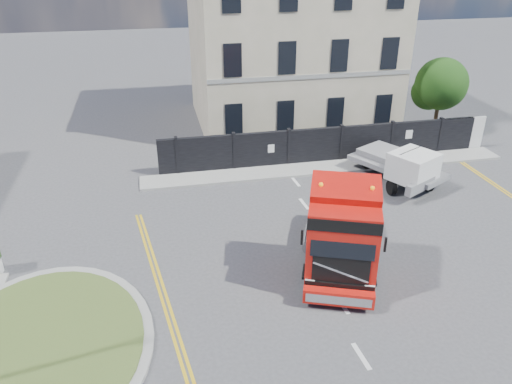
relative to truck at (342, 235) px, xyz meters
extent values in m
plane|color=#424244|center=(-3.18, 1.12, -1.67)|extent=(120.00, 120.00, 0.00)
cylinder|color=gray|center=(-10.18, -1.88, -1.61)|extent=(6.80, 6.80, 0.12)
cylinder|color=#3C4C1E|center=(-10.18, -1.88, -1.53)|extent=(6.20, 6.20, 0.05)
cube|color=black|center=(2.82, 10.12, -0.67)|extent=(18.00, 0.25, 2.00)
cube|color=silver|center=(11.32, 10.12, -0.67)|extent=(2.60, 0.12, 2.00)
cube|color=beige|center=(2.82, 17.62, 3.83)|extent=(12.00, 10.00, 11.00)
cylinder|color=#382619|center=(11.32, 13.12, -0.47)|extent=(0.24, 0.24, 2.40)
sphere|color=#16340F|center=(11.32, 13.12, 1.53)|extent=(3.20, 3.20, 3.20)
sphere|color=#16340F|center=(10.82, 13.52, 0.93)|extent=(2.20, 2.20, 2.20)
cube|color=gray|center=(2.82, 9.22, -1.61)|extent=(20.00, 1.60, 0.12)
cube|color=black|center=(0.38, 0.98, -0.97)|extent=(4.27, 6.32, 0.42)
cube|color=red|center=(-0.21, -0.55, 0.34)|extent=(3.06, 3.11, 2.62)
cube|color=red|center=(0.14, 0.37, 1.41)|extent=(2.48, 1.63, 1.31)
cube|color=black|center=(-0.65, -1.66, 0.71)|extent=(1.94, 0.80, 0.98)
cube|color=red|center=(-0.76, -1.94, -1.16)|extent=(2.30, 1.15, 0.51)
cylinder|color=black|center=(-1.43, -0.88, -1.19)|extent=(0.63, 1.01, 0.97)
cylinder|color=gray|center=(-1.43, -0.88, -1.19)|extent=(0.51, 0.62, 0.53)
cylinder|color=black|center=(0.46, -1.61, -1.19)|extent=(0.63, 1.01, 0.97)
cylinder|color=gray|center=(0.46, -1.61, -1.19)|extent=(0.51, 0.62, 0.53)
cylinder|color=black|center=(-0.22, 2.21, -1.19)|extent=(0.63, 1.01, 0.97)
cylinder|color=gray|center=(-0.22, 2.21, -1.19)|extent=(0.51, 0.62, 0.53)
cylinder|color=black|center=(1.66, 1.48, -1.19)|extent=(0.63, 1.01, 0.97)
cylinder|color=gray|center=(1.66, 1.48, -1.19)|extent=(0.51, 0.62, 0.53)
cylinder|color=black|center=(0.18, 3.26, -1.19)|extent=(0.63, 1.01, 0.97)
cylinder|color=gray|center=(0.18, 3.26, -1.19)|extent=(0.51, 0.62, 0.53)
cylinder|color=black|center=(2.07, 2.53, -1.19)|extent=(0.63, 1.01, 0.97)
cylinder|color=gray|center=(2.07, 2.53, -1.19)|extent=(0.51, 0.62, 0.53)
cube|color=slate|center=(5.76, 7.16, -0.96)|extent=(4.04, 5.27, 0.26)
cube|color=silver|center=(5.76, 5.62, -0.29)|extent=(2.59, 2.55, 1.34)
cylinder|color=black|center=(4.78, 5.62, -1.32)|extent=(0.26, 0.72, 0.72)
cylinder|color=black|center=(6.74, 5.62, -1.32)|extent=(0.26, 0.72, 0.72)
cylinder|color=black|center=(4.78, 8.70, -1.32)|extent=(0.26, 0.72, 0.72)
cylinder|color=black|center=(6.74, 8.70, -1.32)|extent=(0.26, 0.72, 0.72)
camera|label=1|loc=(-6.15, -14.21, 9.30)|focal=35.00mm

